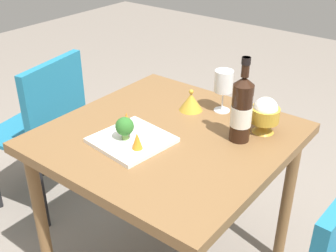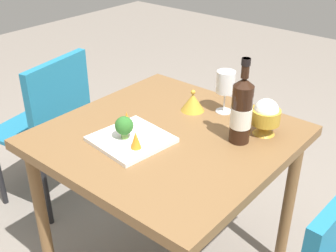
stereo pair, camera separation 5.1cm
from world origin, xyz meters
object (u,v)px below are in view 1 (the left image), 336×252
object	(u,v)px
serving_plate	(132,140)
rice_bowl	(265,114)
chair_by_wall	(46,120)
carrot_garnish_left	(137,141)
rice_bowl_lid	(191,102)
wine_glass	(224,82)
carrot_garnish_right	(127,121)
broccoli_floret	(125,127)
wine_bottle	(242,109)

from	to	relation	value
serving_plate	rice_bowl	bearing A→B (deg)	-133.20
chair_by_wall	carrot_garnish_left	world-z (taller)	chair_by_wall
chair_by_wall	rice_bowl_lid	xyz separation A→B (m)	(-0.73, -0.21, 0.24)
wine_glass	rice_bowl	distance (m)	0.23
wine_glass	rice_bowl	size ratio (longest dim) A/B	1.26
serving_plate	carrot_garnish_right	bearing A→B (deg)	-34.70
chair_by_wall	broccoli_floret	world-z (taller)	chair_by_wall
rice_bowl_lid	carrot_garnish_right	xyz separation A→B (m)	(0.08, 0.30, 0.01)
chair_by_wall	wine_bottle	size ratio (longest dim) A/B	2.67
rice_bowl	serving_plate	distance (m)	0.51
rice_bowl	carrot_garnish_right	world-z (taller)	rice_bowl
wine_bottle	carrot_garnish_right	bearing A→B (deg)	30.30
wine_glass	carrot_garnish_left	world-z (taller)	wine_glass
rice_bowl	rice_bowl_lid	xyz separation A→B (m)	(0.33, 0.02, -0.04)
rice_bowl	carrot_garnish_left	size ratio (longest dim) A/B	2.25
wine_glass	rice_bowl_lid	xyz separation A→B (m)	(0.11, 0.07, -0.09)
wine_glass	carrot_garnish_left	xyz separation A→B (m)	(0.06, 0.46, -0.08)
chair_by_wall	rice_bowl	bearing A→B (deg)	-88.67
wine_bottle	serving_plate	xyz separation A→B (m)	(0.30, 0.26, -0.12)
serving_plate	carrot_garnish_right	xyz separation A→B (m)	(0.07, -0.05, 0.04)
chair_by_wall	serving_plate	size ratio (longest dim) A/B	3.06
wine_bottle	serving_plate	size ratio (longest dim) A/B	1.15
broccoli_floret	carrot_garnish_left	size ratio (longest dim) A/B	1.36
wine_glass	broccoli_floret	world-z (taller)	wine_glass
rice_bowl_lid	chair_by_wall	bearing A→B (deg)	16.17
wine_glass	carrot_garnish_right	distance (m)	0.43
wine_bottle	wine_glass	bearing A→B (deg)	-43.16
serving_plate	wine_bottle	bearing A→B (deg)	-139.28
broccoli_floret	carrot_garnish_right	size ratio (longest dim) A/B	1.30
rice_bowl_lid	wine_bottle	bearing A→B (deg)	162.23
wine_bottle	carrot_garnish_right	distance (m)	0.43
wine_bottle	carrot_garnish_left	distance (m)	0.39
rice_bowl_lid	carrot_garnish_left	xyz separation A→B (m)	(-0.05, 0.39, 0.01)
wine_glass	broccoli_floret	distance (m)	0.47
serving_plate	rice_bowl_lid	bearing A→B (deg)	-92.98
wine_bottle	rice_bowl_lid	distance (m)	0.31
wine_bottle	broccoli_floret	size ratio (longest dim) A/B	3.72
carrot_garnish_right	wine_bottle	bearing A→B (deg)	-149.70
wine_glass	carrot_garnish_right	world-z (taller)	wine_glass
wine_bottle	rice_bowl_lid	size ratio (longest dim) A/B	3.19
wine_glass	rice_bowl	xyz separation A→B (m)	(-0.22, 0.06, -0.05)
wine_bottle	serving_plate	bearing A→B (deg)	40.72
wine_bottle	carrot_garnish_left	world-z (taller)	wine_bottle
wine_bottle	broccoli_floret	world-z (taller)	wine_bottle
carrot_garnish_right	carrot_garnish_left	bearing A→B (deg)	146.82
broccoli_floret	carrot_garnish_right	xyz separation A→B (m)	(0.05, -0.06, -0.02)
carrot_garnish_right	rice_bowl_lid	bearing A→B (deg)	-105.32
wine_bottle	rice_bowl	xyz separation A→B (m)	(-0.04, -0.11, -0.05)
rice_bowl_lid	carrot_garnish_right	bearing A→B (deg)	74.68
wine_glass	rice_bowl	bearing A→B (deg)	165.55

